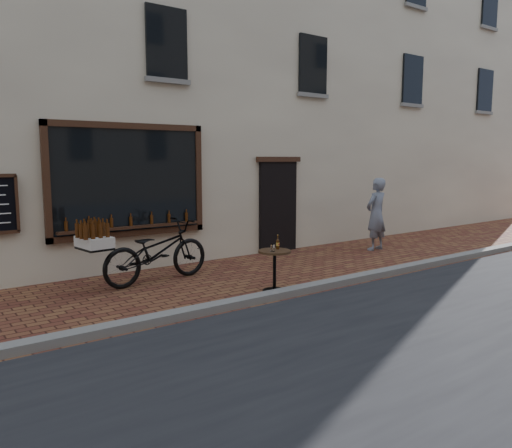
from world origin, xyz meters
TOP-DOWN VIEW (x-y plane):
  - ground at (0.00, 0.00)m, footprint 90.00×90.00m
  - kerb at (0.00, 0.20)m, footprint 90.00×0.25m
  - shop_building at (0.00, 6.50)m, footprint 28.00×6.20m
  - cargo_bicycle at (-1.89, 2.37)m, footprint 2.62×1.03m
  - bistro_table at (-0.51, 0.55)m, footprint 0.56×0.56m
  - pedestrian at (4.00, 2.16)m, footprint 0.70×0.50m

SIDE VIEW (x-z plane):
  - ground at x=0.00m, z-range 0.00..0.00m
  - kerb at x=0.00m, z-range 0.00..0.12m
  - bistro_table at x=-0.51m, z-range 0.03..1.00m
  - cargo_bicycle at x=-1.89m, z-range -0.03..1.20m
  - pedestrian at x=4.00m, z-range 0.00..1.80m
  - shop_building at x=0.00m, z-range 0.00..10.00m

